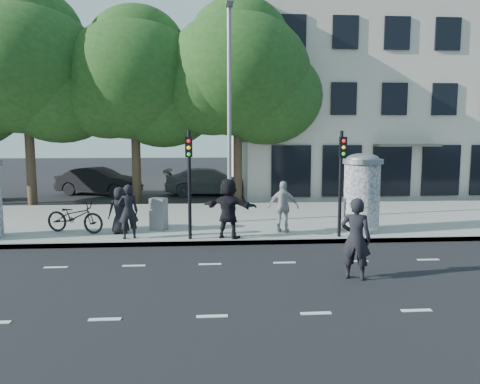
{
  "coord_description": "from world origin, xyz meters",
  "views": [
    {
      "loc": [
        -0.11,
        -10.71,
        3.42
      ],
      "look_at": [
        0.96,
        3.5,
        1.67
      ],
      "focal_mm": 35.0,
      "sensor_mm": 36.0,
      "label": 1
    }
  ],
  "objects": [
    {
      "name": "car_mid",
      "position": [
        -6.18,
        16.41,
        0.78
      ],
      "size": [
        2.9,
        5.01,
        1.56
      ],
      "primitive_type": "imported",
      "rotation": [
        0.0,
        0.0,
        1.29
      ],
      "color": "black",
      "rests_on": "ground"
    },
    {
      "name": "car_right",
      "position": [
        0.19,
        15.99,
        0.76
      ],
      "size": [
        2.2,
        5.25,
        1.51
      ],
      "primitive_type": "imported",
      "rotation": [
        0.0,
        0.0,
        1.55
      ],
      "color": "slate",
      "rests_on": "ground"
    },
    {
      "name": "ped_e",
      "position": [
        2.5,
        4.61,
        1.02
      ],
      "size": [
        1.15,
        0.87,
        1.74
      ],
      "primitive_type": "imported",
      "rotation": [
        0.0,
        0.0,
        2.82
      ],
      "color": "#9E9FA1",
      "rests_on": "sidewalk"
    },
    {
      "name": "sidewalk",
      "position": [
        0.0,
        7.5,
        0.07
      ],
      "size": [
        40.0,
        8.0,
        0.15
      ],
      "primitive_type": "cube",
      "color": "gray",
      "rests_on": "ground"
    },
    {
      "name": "traffic_pole_far",
      "position": [
        4.2,
        3.79,
        2.23
      ],
      "size": [
        0.22,
        0.31,
        3.4
      ],
      "color": "black",
      "rests_on": "sidewalk"
    },
    {
      "name": "ped_f",
      "position": [
        0.62,
        3.9,
        1.1
      ],
      "size": [
        1.88,
        1.26,
        1.91
      ],
      "primitive_type": "imported",
      "rotation": [
        0.0,
        0.0,
        2.75
      ],
      "color": "black",
      "rests_on": "sidewalk"
    },
    {
      "name": "ped_a",
      "position": [
        -2.94,
        4.86,
        0.93
      ],
      "size": [
        0.89,
        0.74,
        1.57
      ],
      "primitive_type": "imported",
      "rotation": [
        0.0,
        0.0,
        3.51
      ],
      "color": "black",
      "rests_on": "sidewalk"
    },
    {
      "name": "ped_b",
      "position": [
        -2.54,
        4.06,
        1.01
      ],
      "size": [
        0.71,
        0.56,
        1.73
      ],
      "primitive_type": "imported",
      "rotation": [
        0.0,
        0.0,
        3.4
      ],
      "color": "black",
      "rests_on": "sidewalk"
    },
    {
      "name": "curb",
      "position": [
        0.0,
        3.55,
        0.07
      ],
      "size": [
        40.0,
        0.1,
        0.16
      ],
      "primitive_type": "cube",
      "color": "slate",
      "rests_on": "ground"
    },
    {
      "name": "cabinet_left",
      "position": [
        -1.72,
        5.34,
        0.71
      ],
      "size": [
        0.64,
        0.56,
        1.11
      ],
      "primitive_type": "cube",
      "rotation": [
        0.0,
        0.0,
        -0.41
      ],
      "color": "gray",
      "rests_on": "sidewalk"
    },
    {
      "name": "bicycle",
      "position": [
        -4.48,
        5.1,
        0.7
      ],
      "size": [
        1.34,
        2.21,
        1.09
      ],
      "primitive_type": "imported",
      "rotation": [
        0.0,
        0.0,
        1.25
      ],
      "color": "black",
      "rests_on": "sidewalk"
    },
    {
      "name": "ad_column_right",
      "position": [
        5.2,
        4.7,
        1.54
      ],
      "size": [
        1.36,
        1.36,
        2.65
      ],
      "color": "beige",
      "rests_on": "sidewalk"
    },
    {
      "name": "building",
      "position": [
        12.0,
        19.99,
        5.99
      ],
      "size": [
        20.3,
        15.85,
        12.0
      ],
      "color": "#BEB19F",
      "rests_on": "ground"
    },
    {
      "name": "tree_center",
      "position": [
        1.5,
        12.3,
        6.31
      ],
      "size": [
        7.0,
        7.0,
        9.3
      ],
      "color": "#38281C",
      "rests_on": "ground"
    },
    {
      "name": "traffic_pole_near",
      "position": [
        -0.6,
        3.79,
        2.23
      ],
      "size": [
        0.22,
        0.31,
        3.4
      ],
      "color": "black",
      "rests_on": "sidewalk"
    },
    {
      "name": "lane_dash_near",
      "position": [
        0.0,
        -2.2,
        0.0
      ],
      "size": [
        32.0,
        0.12,
        0.01
      ],
      "primitive_type": "cube",
      "color": "silver",
      "rests_on": "ground"
    },
    {
      "name": "tree_mid_left",
      "position": [
        -8.5,
        12.5,
        6.5
      ],
      "size": [
        7.2,
        7.2,
        9.57
      ],
      "color": "#38281C",
      "rests_on": "ground"
    },
    {
      "name": "cabinet_right",
      "position": [
        5.07,
        4.87,
        0.66
      ],
      "size": [
        0.51,
        0.38,
        1.02
      ],
      "primitive_type": "cube",
      "rotation": [
        0.0,
        0.0,
        -0.05
      ],
      "color": "slate",
      "rests_on": "sidewalk"
    },
    {
      "name": "street_lamp",
      "position": [
        0.8,
        6.63,
        4.79
      ],
      "size": [
        0.25,
        0.93,
        8.0
      ],
      "color": "slate",
      "rests_on": "sidewalk"
    },
    {
      "name": "tree_near_left",
      "position": [
        -3.5,
        12.7,
        6.06
      ],
      "size": [
        6.8,
        6.8,
        8.97
      ],
      "color": "#38281C",
      "rests_on": "ground"
    },
    {
      "name": "lane_dash_far",
      "position": [
        0.0,
        1.4,
        0.0
      ],
      "size": [
        32.0,
        0.12,
        0.01
      ],
      "primitive_type": "cube",
      "color": "silver",
      "rests_on": "ground"
    },
    {
      "name": "man_road",
      "position": [
        3.43,
        -0.11,
        0.98
      ],
      "size": [
        0.85,
        0.74,
        1.96
      ],
      "primitive_type": "imported",
      "rotation": [
        0.0,
        0.0,
        2.68
      ],
      "color": "black",
      "rests_on": "ground"
    },
    {
      "name": "ground",
      "position": [
        0.0,
        0.0,
        0.0
      ],
      "size": [
        120.0,
        120.0,
        0.0
      ],
      "primitive_type": "plane",
      "color": "black",
      "rests_on": "ground"
    }
  ]
}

